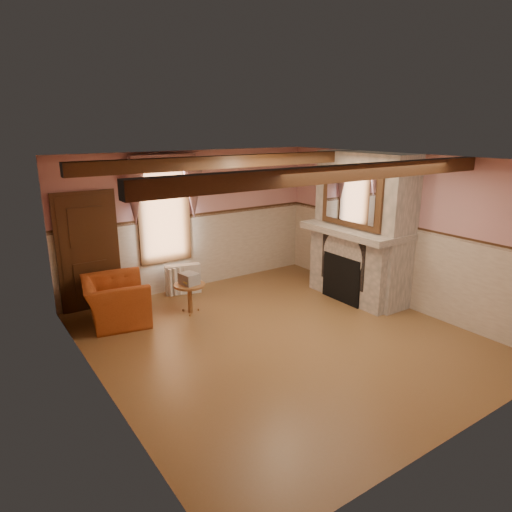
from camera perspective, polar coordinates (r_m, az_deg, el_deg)
floor at (r=7.42m, az=2.95°, el=-10.13°), size 5.50×6.00×0.01m
ceiling at (r=6.68m, az=3.30°, el=11.98°), size 5.50×6.00×0.01m
wall_back at (r=9.41m, az=-8.06°, el=4.41°), size 5.50×0.02×2.80m
wall_front at (r=5.02m, az=24.56°, el=-7.35°), size 5.50×0.02×2.80m
wall_left at (r=5.75m, az=-19.27°, el=-3.86°), size 0.02×6.00×2.80m
wall_right at (r=8.82m, az=17.49°, el=3.04°), size 0.02×6.00×2.80m
wainscot at (r=7.12m, az=3.04°, el=-4.71°), size 5.50×6.00×1.50m
chair_rail at (r=6.89m, az=3.13°, el=1.13°), size 5.50×6.00×0.08m
firebox at (r=8.90m, az=10.95°, el=-2.74°), size 0.20×0.95×0.90m
armchair at (r=8.19m, az=-17.16°, el=-5.35°), size 1.23×1.35×0.77m
side_table at (r=8.31m, az=-8.25°, el=-5.27°), size 0.61×0.61×0.55m
book_stack at (r=8.19m, az=-8.36°, el=-2.81°), size 0.31×0.36×0.20m
radiator at (r=9.27m, az=-9.12°, el=-2.86°), size 0.72×0.35×0.60m
bowl at (r=8.92m, az=11.67°, el=4.01°), size 0.35×0.35×0.09m
mantel_clock at (r=9.36m, az=8.87°, el=5.05°), size 0.14×0.24×0.20m
oil_lamp at (r=9.15m, az=10.09°, el=5.01°), size 0.11×0.11×0.28m
candle_red at (r=8.41m, az=15.42°, el=3.30°), size 0.06×0.06×0.16m
jar_yellow at (r=8.69m, az=13.30°, el=3.71°), size 0.06×0.06×0.12m
fireplace at (r=8.95m, az=13.19°, el=3.55°), size 0.85×2.00×2.80m
mantel at (r=8.83m, az=12.38°, el=3.16°), size 1.05×2.05×0.12m
overmantel_mirror at (r=8.59m, az=11.77°, el=6.99°), size 0.06×1.44×1.04m
door at (r=8.74m, az=-20.19°, el=0.30°), size 1.10×0.10×2.10m
window at (r=9.09m, az=-11.44°, el=5.45°), size 1.06×0.08×2.02m
window_drapes at (r=8.92m, az=-11.42°, el=9.15°), size 1.30×0.14×1.40m
ceiling_beam_front at (r=5.79m, az=10.66°, el=10.12°), size 5.50×0.18×0.20m
ceiling_beam_back at (r=7.67m, az=-2.29°, el=11.76°), size 5.50×0.18×0.20m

